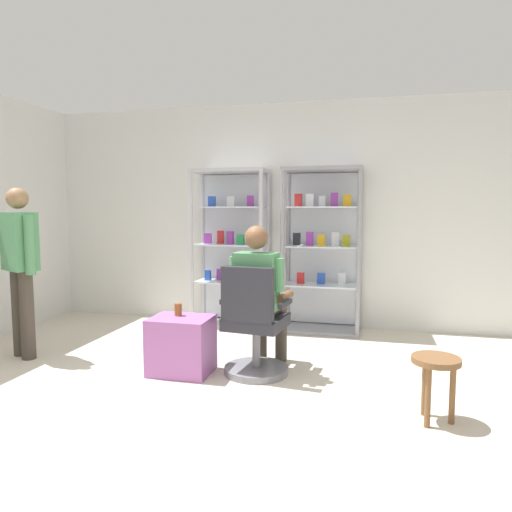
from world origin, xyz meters
The scene contains 10 objects.
ground_plane centered at (0.00, 0.00, 0.00)m, with size 7.20×7.20×0.00m, color beige.
back_wall centered at (0.00, 3.00, 1.35)m, with size 6.00×0.10×2.70m, color silver.
display_cabinet_left centered at (-0.55, 2.76, 0.96)m, with size 0.90×0.45×1.90m.
display_cabinet_right centered at (0.55, 2.76, 0.97)m, with size 0.90×0.45×1.90m.
office_chair centered at (0.14, 1.09, 0.39)m, with size 0.59×0.56×0.96m.
seated_shopkeeper centered at (0.16, 1.25, 0.71)m, with size 0.52×0.60×1.29m.
storage_crate centered at (-0.49, 1.00, 0.25)m, with size 0.52×0.41×0.49m, color #9E599E.
tea_glass centered at (-0.54, 1.06, 0.55)m, with size 0.06×0.06×0.11m, color brown.
standing_customer centered at (-2.14, 1.06, 0.93)m, with size 0.47×0.36×1.63m.
wooden_stool centered at (1.54, 0.51, 0.36)m, with size 0.32×0.32×0.45m.
Camera 1 is at (1.09, -2.73, 1.43)m, focal length 32.97 mm.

